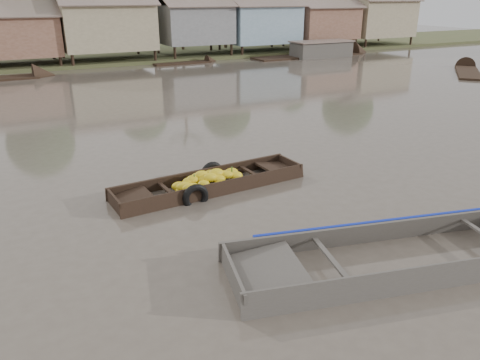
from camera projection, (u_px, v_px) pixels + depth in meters
name	position (u px, v px, depth m)	size (l,w,h in m)	color
ground	(292.00, 234.00, 10.20)	(120.00, 120.00, 0.00)	#53493F
riverbank	(105.00, 19.00, 36.73)	(120.00, 12.47, 10.22)	#384723
banana_boat	(208.00, 184.00, 12.50)	(5.41, 1.64, 0.75)	black
viewer_boat	(413.00, 258.00, 9.14)	(7.63, 3.54, 0.59)	#48433D
distant_boats	(263.00, 60.00, 35.61)	(45.22, 16.01, 1.38)	black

